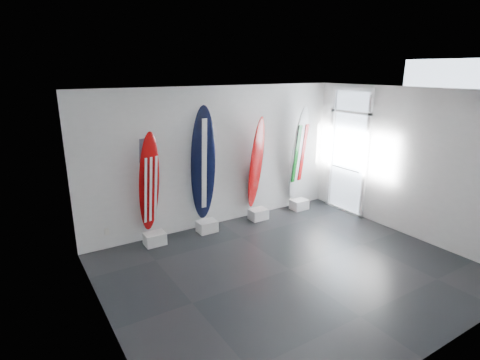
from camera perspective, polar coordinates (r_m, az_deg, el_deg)
floor at (r=6.81m, az=7.45°, el=-13.11°), size 6.00×6.00×0.00m
ceiling at (r=5.95m, az=8.53°, el=12.97°), size 6.00×6.00×0.00m
wall_back at (r=8.21m, az=-3.30°, el=3.41°), size 6.00×0.00×6.00m
wall_front at (r=4.72m, az=27.98°, el=-8.49°), size 6.00×0.00×6.00m
wall_left at (r=4.95m, az=-19.97°, el=-6.40°), size 0.00×5.00×5.00m
wall_right at (r=8.41m, az=23.85°, el=2.34°), size 0.00×5.00×5.00m
display_block_usa at (r=7.75m, az=-12.62°, el=-8.56°), size 0.40×0.30×0.24m
surfboard_usa at (r=7.45m, az=-13.41°, el=-0.42°), size 0.53×0.45×2.01m
display_block_navy at (r=8.16m, az=-4.94°, el=-6.91°), size 0.40×0.30×0.24m
surfboard_navy at (r=7.82m, az=-5.52°, el=2.32°), size 0.56×0.30×2.42m
display_block_swiss at (r=8.79m, az=2.74°, el=-5.12°), size 0.40×0.30×0.24m
surfboard_swiss at (r=8.51m, az=2.46°, el=2.48°), size 0.57×0.50×2.12m
display_block_italy at (r=9.51m, az=8.84°, el=-3.63°), size 0.40×0.30×0.24m
surfboard_italy at (r=9.23m, az=8.77°, el=3.92°), size 0.58×0.46×2.29m
wall_outlet at (r=7.73m, az=-19.30°, el=-7.32°), size 0.09×0.02×0.13m
glass_door at (r=9.33m, az=15.88°, el=3.90°), size 0.12×1.16×2.85m
balcony at (r=10.55m, az=20.37°, el=-0.30°), size 2.80×2.20×1.20m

